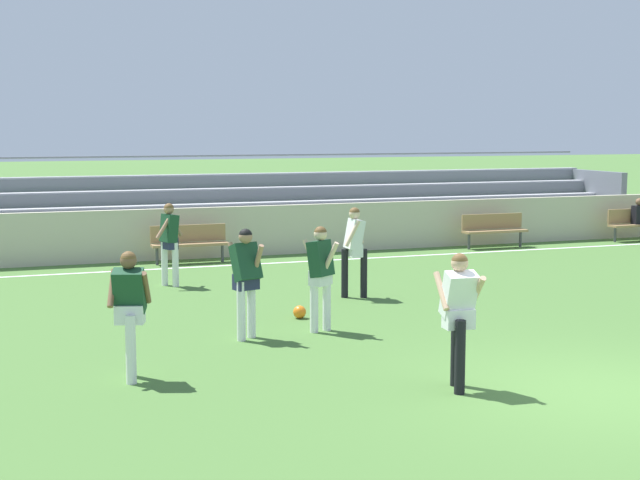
# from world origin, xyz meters

# --- Properties ---
(ground_plane) EXTENTS (160.00, 160.00, 0.00)m
(ground_plane) POSITION_xyz_m (0.00, 0.00, 0.00)
(ground_plane) COLOR #477033
(field_line_sideline) EXTENTS (44.00, 0.12, 0.01)m
(field_line_sideline) POSITION_xyz_m (0.00, 11.51, 0.00)
(field_line_sideline) COLOR white
(field_line_sideline) RESTS_ON ground
(sideline_wall) EXTENTS (48.00, 0.16, 1.25)m
(sideline_wall) POSITION_xyz_m (0.00, 12.92, 0.62)
(sideline_wall) COLOR beige
(sideline_wall) RESTS_ON ground
(bleacher_stand) EXTENTS (23.18, 3.04, 2.41)m
(bleacher_stand) POSITION_xyz_m (-0.56, 15.20, 1.02)
(bleacher_stand) COLOR #B2B2B7
(bleacher_stand) RESTS_ON ground
(bench_far_right) EXTENTS (1.80, 0.40, 0.90)m
(bench_far_right) POSITION_xyz_m (5.57, 12.21, 0.55)
(bench_far_right) COLOR #99754C
(bench_far_right) RESTS_ON ground
(bench_near_wall_gap) EXTENTS (1.80, 0.40, 0.90)m
(bench_near_wall_gap) POSITION_xyz_m (-2.64, 12.21, 0.55)
(bench_near_wall_gap) COLOR #99754C
(bench_near_wall_gap) RESTS_ON ground
(bench_near_bin) EXTENTS (1.80, 0.40, 0.90)m
(bench_near_bin) POSITION_xyz_m (10.17, 12.21, 0.55)
(bench_near_bin) COLOR #99754C
(bench_near_bin) RESTS_ON ground
(spectator_seated) EXTENTS (0.36, 0.42, 1.21)m
(spectator_seated) POSITION_xyz_m (10.17, 12.10, 0.70)
(spectator_seated) COLOR #2D2D38
(spectator_seated) RESTS_ON ground
(player_dark_dropping_back) EXTENTS (0.47, 0.54, 1.69)m
(player_dark_dropping_back) POSITION_xyz_m (-3.39, 4.19, 1.01)
(player_dark_dropping_back) COLOR white
(player_dark_dropping_back) RESTS_ON ground
(player_dark_challenging) EXTENTS (0.49, 0.61, 1.67)m
(player_dark_challenging) POSITION_xyz_m (-2.15, 4.31, 1.00)
(player_dark_challenging) COLOR white
(player_dark_challenging) RESTS_ON ground
(player_white_wide_left) EXTENTS (0.54, 0.44, 1.71)m
(player_white_wide_left) POSITION_xyz_m (-0.59, 6.80, 1.03)
(player_white_wide_left) COLOR black
(player_white_wide_left) RESTS_ON ground
(player_dark_deep_cover) EXTENTS (0.64, 0.48, 1.69)m
(player_dark_deep_cover) POSITION_xyz_m (-3.64, 9.22, 1.01)
(player_dark_deep_cover) COLOR white
(player_dark_deep_cover) RESTS_ON ground
(player_white_on_ball) EXTENTS (0.48, 0.60, 1.69)m
(player_white_on_ball) POSITION_xyz_m (-1.65, 0.71, 1.01)
(player_white_on_ball) COLOR black
(player_white_on_ball) RESTS_ON ground
(player_dark_trailing_run) EXTENTS (0.60, 0.47, 1.66)m
(player_dark_trailing_run) POSITION_xyz_m (-5.36, 2.49, 0.99)
(player_dark_trailing_run) COLOR white
(player_dark_trailing_run) RESTS_ON ground
(soccer_ball) EXTENTS (0.22, 0.22, 0.22)m
(soccer_ball) POSITION_xyz_m (-2.16, 5.35, 0.11)
(soccer_ball) COLOR orange
(soccer_ball) RESTS_ON ground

